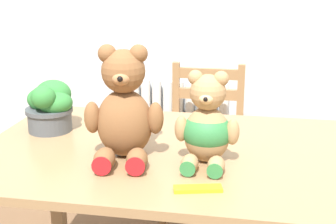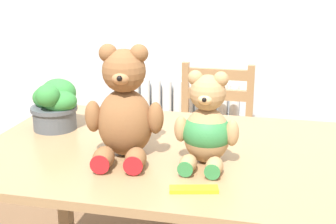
% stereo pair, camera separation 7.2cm
% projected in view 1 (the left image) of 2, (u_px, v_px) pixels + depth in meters
% --- Properties ---
extents(radiator, '(0.79, 0.10, 0.71)m').
position_uv_depth(radiator, '(168.00, 139.00, 3.07)').
color(radiator, white).
rests_on(radiator, ground_plane).
extents(dining_table, '(1.51, 0.92, 0.76)m').
position_uv_depth(dining_table, '(185.00, 173.00, 1.73)').
color(dining_table, '#9E7A51').
rests_on(dining_table, ground_plane).
extents(wooden_chair_behind, '(0.41, 0.46, 0.88)m').
position_uv_depth(wooden_chair_behind, '(204.00, 142.00, 2.63)').
color(wooden_chair_behind, '#997047').
rests_on(wooden_chair_behind, ground_plane).
extents(teddy_bear_left, '(0.28, 0.29, 0.39)m').
position_uv_depth(teddy_bear_left, '(124.00, 111.00, 1.59)').
color(teddy_bear_left, brown).
rests_on(teddy_bear_left, dining_table).
extents(teddy_bear_right, '(0.22, 0.22, 0.32)m').
position_uv_depth(teddy_bear_right, '(207.00, 127.00, 1.56)').
color(teddy_bear_right, tan).
rests_on(teddy_bear_right, dining_table).
extents(potted_plant, '(0.20, 0.21, 0.20)m').
position_uv_depth(potted_plant, '(50.00, 106.00, 1.88)').
color(potted_plant, '#4C5156').
rests_on(potted_plant, dining_table).
extents(chocolate_bar, '(0.15, 0.07, 0.01)m').
position_uv_depth(chocolate_bar, '(198.00, 189.00, 1.39)').
color(chocolate_bar, gold).
rests_on(chocolate_bar, dining_table).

